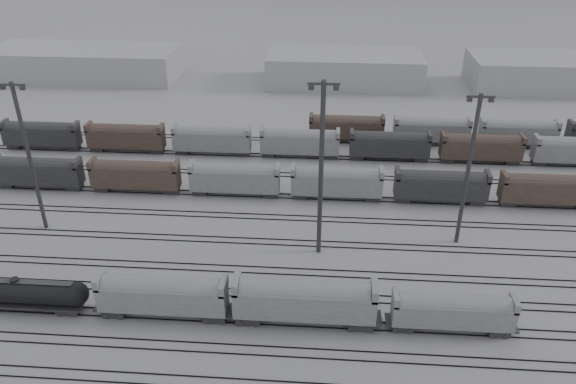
# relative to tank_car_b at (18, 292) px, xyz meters

# --- Properties ---
(ground) EXTENTS (900.00, 900.00, 0.00)m
(ground) POSITION_rel_tank_car_b_xyz_m (30.75, -1.00, -2.54)
(ground) COLOR #AAAAAF
(ground) RESTS_ON ground
(tracks) EXTENTS (220.00, 71.50, 0.16)m
(tracks) POSITION_rel_tank_car_b_xyz_m (30.75, 16.50, -2.46)
(tracks) COLOR black
(tracks) RESTS_ON ground
(tank_car_b) EXTENTS (17.74, 2.96, 4.38)m
(tank_car_b) POSITION_rel_tank_car_b_xyz_m (0.00, 0.00, 0.00)
(tank_car_b) COLOR #232326
(tank_car_b) RESTS_ON ground
(hopper_car_a) EXTENTS (15.52, 3.08, 5.55)m
(hopper_car_a) POSITION_rel_tank_car_b_xyz_m (18.04, 0.00, 0.89)
(hopper_car_a) COLOR #232326
(hopper_car_a) RESTS_ON ground
(hopper_car_b) EXTENTS (16.75, 3.33, 5.99)m
(hopper_car_b) POSITION_rel_tank_car_b_xyz_m (34.96, 0.00, 1.16)
(hopper_car_b) COLOR #232326
(hopper_car_b) RESTS_ON ground
(hopper_car_c) EXTENTS (13.96, 2.77, 4.99)m
(hopper_car_c) POSITION_rel_tank_car_b_xyz_m (52.08, 0.00, 0.55)
(hopper_car_c) COLOR #232326
(hopper_car_c) RESTS_ON ground
(light_mast_b) EXTENTS (3.69, 0.59, 23.05)m
(light_mast_b) POSITION_rel_tank_car_b_xyz_m (-5.59, 18.51, 9.69)
(light_mast_b) COLOR #38383A
(light_mast_b) RESTS_ON ground
(light_mast_c) EXTENTS (4.04, 0.65, 25.27)m
(light_mast_c) POSITION_rel_tank_car_b_xyz_m (36.26, 15.13, 10.87)
(light_mast_c) COLOR #38383A
(light_mast_c) RESTS_ON ground
(light_mast_d) EXTENTS (3.64, 0.58, 22.73)m
(light_mast_d) POSITION_rel_tank_car_b_xyz_m (56.39, 19.16, 9.52)
(light_mast_d) COLOR #38383A
(light_mast_d) RESTS_ON ground
(bg_string_near) EXTENTS (151.00, 3.00, 5.60)m
(bg_string_near) POSITION_rel_tank_car_b_xyz_m (38.75, 31.00, 0.26)
(bg_string_near) COLOR gray
(bg_string_near) RESTS_ON ground
(bg_string_mid) EXTENTS (151.00, 3.00, 5.60)m
(bg_string_mid) POSITION_rel_tank_car_b_xyz_m (48.75, 47.00, 0.26)
(bg_string_mid) COLOR #232326
(bg_string_mid) RESTS_ON ground
(bg_string_far) EXTENTS (66.00, 3.00, 5.60)m
(bg_string_far) POSITION_rel_tank_car_b_xyz_m (66.25, 55.00, 0.26)
(bg_string_far) COLOR brown
(bg_string_far) RESTS_ON ground
(warehouse_left) EXTENTS (50.00, 18.00, 8.00)m
(warehouse_left) POSITION_rel_tank_car_b_xyz_m (-29.25, 94.00, 1.46)
(warehouse_left) COLOR #ABACAE
(warehouse_left) RESTS_ON ground
(warehouse_mid) EXTENTS (40.00, 18.00, 8.00)m
(warehouse_mid) POSITION_rel_tank_car_b_xyz_m (40.75, 94.00, 1.46)
(warehouse_mid) COLOR #ABACAE
(warehouse_mid) RESTS_ON ground
(warehouse_right) EXTENTS (35.00, 18.00, 8.00)m
(warehouse_right) POSITION_rel_tank_car_b_xyz_m (90.75, 94.00, 1.46)
(warehouse_right) COLOR #ABACAE
(warehouse_right) RESTS_ON ground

